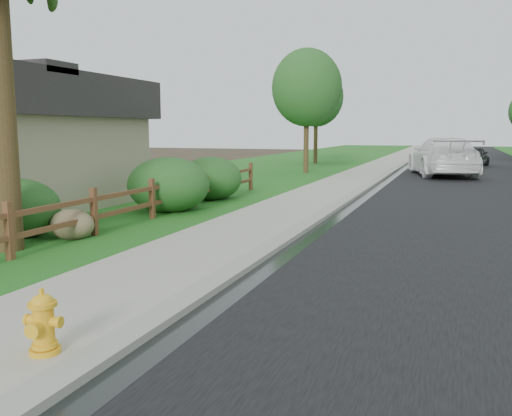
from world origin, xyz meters
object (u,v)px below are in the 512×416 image
at_px(ranch_fence, 125,203).
at_px(dark_car_mid, 473,156).
at_px(fire_hydrant, 43,324).
at_px(white_suv, 443,157).

height_order(ranch_fence, dark_car_mid, dark_car_mid).
bearing_deg(fire_hydrant, white_suv, 82.76).
bearing_deg(white_suv, dark_car_mid, -113.87).
height_order(ranch_fence, fire_hydrant, ranch_fence).
xyz_separation_m(ranch_fence, fire_hydrant, (3.50, -6.73, -0.21)).
distance_m(ranch_fence, fire_hydrant, 7.59).
height_order(fire_hydrant, white_suv, white_suv).
bearing_deg(ranch_fence, fire_hydrant, -62.52).
height_order(fire_hydrant, dark_car_mid, dark_car_mid).
height_order(ranch_fence, white_suv, white_suv).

